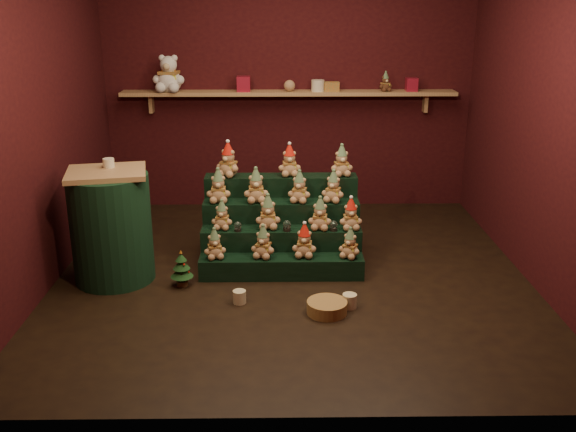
{
  "coord_description": "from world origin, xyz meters",
  "views": [
    {
      "loc": [
        -0.11,
        -5.09,
        2.27
      ],
      "look_at": [
        -0.03,
        0.25,
        0.45
      ],
      "focal_mm": 40.0,
      "sensor_mm": 36.0,
      "label": 1
    }
  ],
  "objects_px": {
    "riser_tier_front": "(281,267)",
    "mug_right": "(350,301)",
    "white_bear": "(169,69)",
    "snow_globe_a": "(238,226)",
    "snow_globe_b": "(287,226)",
    "wicker_basket": "(327,307)",
    "mug_left": "(239,297)",
    "mini_christmas_tree": "(182,269)",
    "side_table": "(111,227)",
    "brown_bear": "(385,82)",
    "snow_globe_c": "(334,226)"
  },
  "relations": [
    {
      "from": "side_table",
      "to": "mini_christmas_tree",
      "type": "distance_m",
      "value": 0.69
    },
    {
      "from": "snow_globe_a",
      "to": "side_table",
      "type": "bearing_deg",
      "value": -170.3
    },
    {
      "from": "snow_globe_a",
      "to": "snow_globe_b",
      "type": "bearing_deg",
      "value": 0.0
    },
    {
      "from": "snow_globe_b",
      "to": "mug_right",
      "type": "relative_size",
      "value": 0.86
    },
    {
      "from": "wicker_basket",
      "to": "mug_right",
      "type": "bearing_deg",
      "value": 26.08
    },
    {
      "from": "snow_globe_b",
      "to": "mini_christmas_tree",
      "type": "height_order",
      "value": "snow_globe_b"
    },
    {
      "from": "mug_left",
      "to": "wicker_basket",
      "type": "xyz_separation_m",
      "value": [
        0.67,
        -0.18,
        -0.0
      ]
    },
    {
      "from": "mini_christmas_tree",
      "to": "wicker_basket",
      "type": "distance_m",
      "value": 1.28
    },
    {
      "from": "mug_right",
      "to": "white_bear",
      "type": "distance_m",
      "value": 3.36
    },
    {
      "from": "mini_christmas_tree",
      "to": "mug_right",
      "type": "xyz_separation_m",
      "value": [
        1.35,
        -0.41,
        -0.1
      ]
    },
    {
      "from": "mug_left",
      "to": "riser_tier_front",
      "type": "bearing_deg",
      "value": 56.09
    },
    {
      "from": "snow_globe_b",
      "to": "white_bear",
      "type": "xyz_separation_m",
      "value": [
        -1.23,
        1.73,
        1.15
      ]
    },
    {
      "from": "mini_christmas_tree",
      "to": "mug_left",
      "type": "relative_size",
      "value": 3.1
    },
    {
      "from": "mug_left",
      "to": "wicker_basket",
      "type": "relative_size",
      "value": 0.34
    },
    {
      "from": "mug_right",
      "to": "white_bear",
      "type": "relative_size",
      "value": 0.23
    },
    {
      "from": "riser_tier_front",
      "to": "mug_right",
      "type": "relative_size",
      "value": 12.58
    },
    {
      "from": "snow_globe_b",
      "to": "mini_christmas_tree",
      "type": "relative_size",
      "value": 0.3
    },
    {
      "from": "mini_christmas_tree",
      "to": "brown_bear",
      "type": "distance_m",
      "value": 3.1
    },
    {
      "from": "side_table",
      "to": "wicker_basket",
      "type": "bearing_deg",
      "value": -31.75
    },
    {
      "from": "riser_tier_front",
      "to": "brown_bear",
      "type": "height_order",
      "value": "brown_bear"
    },
    {
      "from": "white_bear",
      "to": "brown_bear",
      "type": "xyz_separation_m",
      "value": [
        2.31,
        0.0,
        -0.14
      ]
    },
    {
      "from": "mug_left",
      "to": "wicker_basket",
      "type": "height_order",
      "value": "mug_left"
    },
    {
      "from": "riser_tier_front",
      "to": "snow_globe_a",
      "type": "xyz_separation_m",
      "value": [
        -0.38,
        0.16,
        0.31
      ]
    },
    {
      "from": "snow_globe_b",
      "to": "wicker_basket",
      "type": "xyz_separation_m",
      "value": [
        0.29,
        -0.83,
        -0.36
      ]
    },
    {
      "from": "snow_globe_a",
      "to": "mug_left",
      "type": "distance_m",
      "value": 0.74
    },
    {
      "from": "riser_tier_front",
      "to": "wicker_basket",
      "type": "bearing_deg",
      "value": -63.11
    },
    {
      "from": "mug_left",
      "to": "mini_christmas_tree",
      "type": "bearing_deg",
      "value": 146.85
    },
    {
      "from": "snow_globe_a",
      "to": "white_bear",
      "type": "bearing_deg",
      "value": 115.01
    },
    {
      "from": "brown_bear",
      "to": "side_table",
      "type": "bearing_deg",
      "value": -161.97
    },
    {
      "from": "white_bear",
      "to": "snow_globe_a",
      "type": "bearing_deg",
      "value": -57.84
    },
    {
      "from": "side_table",
      "to": "brown_bear",
      "type": "relative_size",
      "value": 4.69
    },
    {
      "from": "snow_globe_c",
      "to": "side_table",
      "type": "height_order",
      "value": "side_table"
    },
    {
      "from": "mug_left",
      "to": "brown_bear",
      "type": "height_order",
      "value": "brown_bear"
    },
    {
      "from": "snow_globe_b",
      "to": "side_table",
      "type": "bearing_deg",
      "value": -173.08
    },
    {
      "from": "mug_left",
      "to": "brown_bear",
      "type": "xyz_separation_m",
      "value": [
        1.46,
        2.38,
        1.37
      ]
    },
    {
      "from": "riser_tier_front",
      "to": "wicker_basket",
      "type": "xyz_separation_m",
      "value": [
        0.34,
        -0.67,
        -0.04
      ]
    },
    {
      "from": "white_bear",
      "to": "brown_bear",
      "type": "bearing_deg",
      "value": 7.15
    },
    {
      "from": "white_bear",
      "to": "snow_globe_b",
      "type": "bearing_deg",
      "value": -47.37
    },
    {
      "from": "snow_globe_a",
      "to": "wicker_basket",
      "type": "bearing_deg",
      "value": -49.28
    },
    {
      "from": "wicker_basket",
      "to": "brown_bear",
      "type": "distance_m",
      "value": 3.01
    },
    {
      "from": "snow_globe_b",
      "to": "snow_globe_a",
      "type": "bearing_deg",
      "value": -180.0
    },
    {
      "from": "mug_right",
      "to": "mini_christmas_tree",
      "type": "bearing_deg",
      "value": 162.9
    },
    {
      "from": "mini_christmas_tree",
      "to": "snow_globe_c",
      "type": "bearing_deg",
      "value": 14.55
    },
    {
      "from": "snow_globe_b",
      "to": "brown_bear",
      "type": "xyz_separation_m",
      "value": [
        1.08,
        1.73,
        1.01
      ]
    },
    {
      "from": "snow_globe_c",
      "to": "mug_left",
      "type": "distance_m",
      "value": 1.08
    },
    {
      "from": "side_table",
      "to": "snow_globe_c",
      "type": "bearing_deg",
      "value": -5.81
    },
    {
      "from": "snow_globe_c",
      "to": "mini_christmas_tree",
      "type": "distance_m",
      "value": 1.34
    },
    {
      "from": "mini_christmas_tree",
      "to": "wicker_basket",
      "type": "xyz_separation_m",
      "value": [
        1.17,
        -0.5,
        -0.11
      ]
    },
    {
      "from": "mug_right",
      "to": "white_bear",
      "type": "height_order",
      "value": "white_bear"
    },
    {
      "from": "brown_bear",
      "to": "white_bear",
      "type": "bearing_deg",
      "value": 161.19
    }
  ]
}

